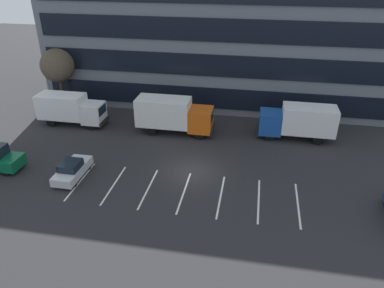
{
  "coord_description": "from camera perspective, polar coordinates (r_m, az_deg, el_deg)",
  "views": [
    {
      "loc": [
        4.72,
        -25.2,
        16.18
      ],
      "look_at": [
        -0.33,
        2.16,
        1.4
      ],
      "focal_mm": 34.1,
      "sensor_mm": 36.0,
      "label": 1
    }
  ],
  "objects": [
    {
      "name": "ground_plane",
      "position": [
        30.32,
        -0.13,
        -4.27
      ],
      "size": [
        120.0,
        120.0,
        0.0
      ],
      "primitive_type": "plane",
      "color": "#262628"
    },
    {
      "name": "box_truck_white",
      "position": [
        39.83,
        -18.53,
        5.35
      ],
      "size": [
        6.96,
        2.3,
        3.22
      ],
      "color": "white",
      "rests_on": "ground_plane"
    },
    {
      "name": "sedan_silver",
      "position": [
        30.77,
        -18.24,
        -3.82
      ],
      "size": [
        1.71,
        4.07,
        1.46
      ],
      "color": "silver",
      "rests_on": "ground_plane"
    },
    {
      "name": "box_truck_blue",
      "position": [
        36.19,
        16.34,
        3.52
      ],
      "size": [
        7.21,
        2.39,
        3.34
      ],
      "color": "#194799",
      "rests_on": "ground_plane"
    },
    {
      "name": "office_building",
      "position": [
        43.74,
        4.48,
        20.84
      ],
      "size": [
        38.97,
        12.02,
        21.6
      ],
      "color": "slate",
      "rests_on": "ground_plane"
    },
    {
      "name": "box_truck_orange",
      "position": [
        35.97,
        -2.97,
        4.7
      ],
      "size": [
        7.61,
        2.52,
        3.53
      ],
      "color": "#D85914",
      "rests_on": "ground_plane"
    },
    {
      "name": "bare_tree",
      "position": [
        43.55,
        -20.31,
        11.43
      ],
      "size": [
        3.66,
        3.66,
        6.87
      ],
      "color": "#473323",
      "rests_on": "ground_plane"
    },
    {
      "name": "lot_markings",
      "position": [
        27.84,
        -1.28,
        -7.55
      ],
      "size": [
        16.94,
        5.4,
        0.01
      ],
      "color": "silver",
      "rests_on": "ground_plane"
    }
  ]
}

